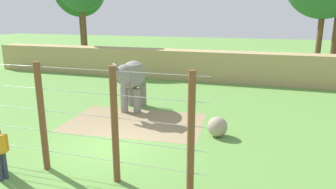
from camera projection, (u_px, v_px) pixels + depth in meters
ground_plane at (110, 146)px, 12.24m from camera, size 120.00×120.00×0.00m
dirt_patch at (135, 122)px, 14.93m from camera, size 6.76×4.62×0.01m
embankment_wall at (192, 65)px, 24.75m from camera, size 36.00×1.80×2.27m
elephant at (132, 78)px, 16.39m from camera, size 1.73×3.59×2.68m
enrichment_ball at (217, 127)px, 13.12m from camera, size 0.85×0.85×0.85m
cable_fence at (74, 121)px, 9.64m from camera, size 8.59×0.21×3.60m
zookeeper at (0, 152)px, 9.54m from camera, size 0.34×0.59×1.67m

